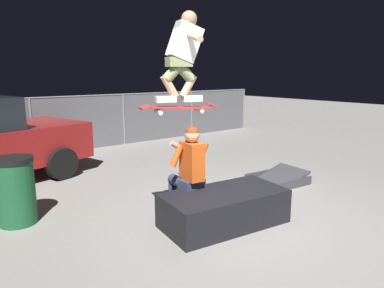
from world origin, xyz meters
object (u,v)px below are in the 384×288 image
skateboard (179,108)px  trash_bin (16,191)px  kicker_ramp (278,180)px  skater_airborne (183,53)px  ledge_box_main (224,208)px  person_sitting_on_ledge (188,168)px

skateboard → trash_bin: skateboard is taller
kicker_ramp → skateboard: bearing=-176.2°
skateboard → skater_airborne: 0.69m
skater_airborne → kicker_ramp: skater_airborne is taller
ledge_box_main → trash_bin: bearing=140.9°
skater_airborne → person_sitting_on_ledge: bearing=-4.0°
skater_airborne → trash_bin: (-1.82, 1.22, -1.76)m
kicker_ramp → trash_bin: trash_bin is taller
kicker_ramp → skater_airborne: bearing=-175.7°
skateboard → kicker_ramp: bearing=3.8°
skater_airborne → ledge_box_main: bearing=-59.6°
skateboard → trash_bin: size_ratio=1.16×
kicker_ramp → trash_bin: bearing=165.5°
skateboard → trash_bin: (-1.77, 1.21, -1.07)m
ledge_box_main → trash_bin: trash_bin is taller
skater_airborne → trash_bin: size_ratio=1.25×
person_sitting_on_ledge → ledge_box_main: bearing=-66.1°
kicker_ramp → person_sitting_on_ledge: bearing=-175.4°
ledge_box_main → kicker_ramp: (1.97, 0.66, -0.17)m
person_sitting_on_ledge → skateboard: size_ratio=1.24×
skateboard → trash_bin: bearing=145.7°
skater_airborne → trash_bin: skater_airborne is taller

